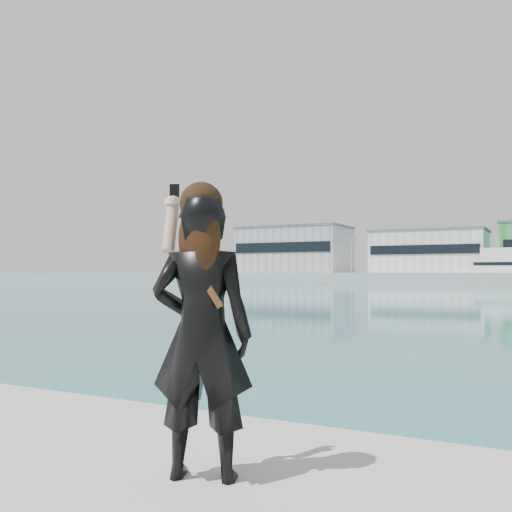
% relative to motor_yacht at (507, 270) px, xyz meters
% --- Properties ---
extents(warehouse_grey_left, '(26.52, 16.36, 11.50)m').
position_rel_motor_yacht_xyz_m(warehouse_grey_left, '(-49.69, 11.47, 5.25)').
color(warehouse_grey_left, gray).
rests_on(warehouse_grey_left, far_quay).
extents(warehouse_white, '(24.48, 15.35, 9.50)m').
position_rel_motor_yacht_xyz_m(warehouse_white, '(-16.69, 11.47, 4.25)').
color(warehouse_white, silver).
rests_on(warehouse_white, far_quay).
extents(flagpole_left, '(1.28, 0.16, 8.00)m').
position_rel_motor_yacht_xyz_m(flagpole_left, '(-32.59, 4.49, 4.02)').
color(flagpole_left, silver).
rests_on(flagpole_left, far_quay).
extents(motor_yacht, '(19.35, 6.04, 8.94)m').
position_rel_motor_yacht_xyz_m(motor_yacht, '(0.00, 0.00, 0.00)').
color(motor_yacht, white).
rests_on(motor_yacht, ground).
extents(buoy_far, '(0.50, 0.50, 0.50)m').
position_rel_motor_yacht_xyz_m(buoy_far, '(-30.80, -17.65, -2.51)').
color(buoy_far, yellow).
rests_on(buoy_far, ground).
extents(woman, '(0.71, 0.59, 1.78)m').
position_rel_motor_yacht_xyz_m(woman, '(5.80, -116.92, -0.82)').
color(woman, black).
rests_on(woman, near_quay).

